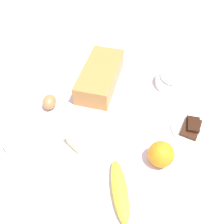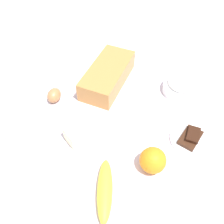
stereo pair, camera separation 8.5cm
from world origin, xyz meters
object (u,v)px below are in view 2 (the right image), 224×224
banana (105,190)px  loaf_pan (108,75)px  egg_near_butter (54,95)px  butter_block (80,132)px  chocolate_plate (190,139)px  sugar_bowl (181,86)px  orange_fruit (153,160)px  flour_bowl (21,126)px

banana → loaf_pan: bearing=31.9°
banana → egg_near_butter: (0.21, 0.37, 0.00)m
butter_block → banana: bearing=-123.4°
egg_near_butter → chocolate_plate: bearing=-79.1°
sugar_bowl → orange_fruit: (-0.36, -0.05, 0.01)m
loaf_pan → orange_fruit: size_ratio=3.67×
flour_bowl → banana: bearing=-95.0°
loaf_pan → chocolate_plate: loaf_pan is taller
sugar_bowl → banana: 0.51m
sugar_bowl → banana: size_ratio=0.72×
loaf_pan → sugar_bowl: loaf_pan is taller
orange_fruit → egg_near_butter: 0.44m
butter_block → egg_near_butter: size_ratio=1.40×
flour_bowl → egg_near_butter: 0.17m
loaf_pan → butter_block: size_ratio=3.30×
sugar_bowl → egg_near_butter: bearing=127.6°
loaf_pan → butter_block: (-0.28, -0.07, -0.01)m
loaf_pan → egg_near_butter: size_ratio=4.62×
banana → egg_near_butter: egg_near_butter is taller
flour_bowl → butter_block: 0.20m
sugar_bowl → butter_block: 0.44m
flour_bowl → banana: (-0.03, -0.36, -0.01)m
banana → orange_fruit: 0.17m
loaf_pan → egg_near_butter: (-0.19, 0.12, -0.02)m
butter_block → egg_near_butter: 0.21m
sugar_bowl → orange_fruit: size_ratio=1.69×
loaf_pan → orange_fruit: 0.41m
sugar_bowl → chocolate_plate: bearing=-149.9°
orange_fruit → egg_near_butter: size_ratio=1.26×
banana → egg_near_butter: 0.42m
loaf_pan → orange_fruit: bearing=-137.0°
orange_fruit → loaf_pan: bearing=52.2°
loaf_pan → banana: size_ratio=1.56×
flour_bowl → sugar_bowl: bearing=-38.9°
chocolate_plate → orange_fruit: bearing=157.6°
egg_near_butter → loaf_pan: bearing=-32.2°
loaf_pan → flour_bowl: size_ratio=2.45×
egg_near_butter → chocolate_plate: 0.51m
flour_bowl → sugar_bowl: size_ratio=0.88×
banana → butter_block: butter_block is taller
banana → chocolate_plate: 0.33m
orange_fruit → butter_block: bearing=96.7°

